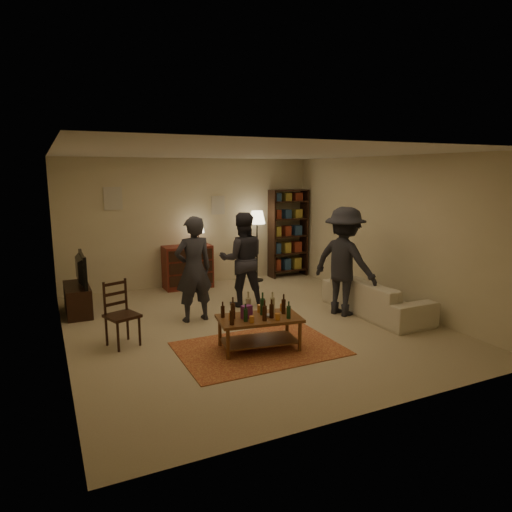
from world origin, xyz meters
TOP-DOWN VIEW (x-y plane):
  - floor at (0.00, 0.00)m, footprint 6.00×6.00m
  - room_shell at (-0.65, 2.98)m, footprint 6.00×6.00m
  - rug at (-0.31, -0.98)m, footprint 2.20×1.50m
  - coffee_table at (-0.32, -0.98)m, footprint 1.20×0.78m
  - dining_chair at (-2.01, 0.01)m, footprint 0.52×0.52m
  - tv_stand at (-2.44, 1.80)m, footprint 0.40×1.00m
  - dresser at (-0.19, 2.71)m, footprint 1.00×0.50m
  - bookshelf at (2.25, 2.78)m, footprint 0.90×0.34m
  - floor_lamp at (1.39, 2.65)m, footprint 0.36×0.36m
  - sofa at (2.20, -0.40)m, footprint 0.81×2.08m
  - person_left at (-0.74, 0.59)m, footprint 0.66×0.45m
  - person_right at (0.33, 1.06)m, footprint 0.98×0.86m
  - person_by_sofa at (1.68, -0.17)m, footprint 1.06×1.36m

SIDE VIEW (x-z plane):
  - floor at x=0.00m, z-range 0.00..0.00m
  - rug at x=-0.31m, z-range 0.00..0.01m
  - sofa at x=2.20m, z-range 0.00..0.61m
  - tv_stand at x=-2.44m, z-range -0.14..0.91m
  - coffee_table at x=-0.32m, z-range 0.01..0.81m
  - dresser at x=-0.19m, z-range -0.20..1.16m
  - dining_chair at x=-2.01m, z-range 0.02..0.96m
  - person_right at x=0.33m, z-range 0.00..1.71m
  - person_left at x=-0.74m, z-range 0.00..1.73m
  - person_by_sofa at x=1.68m, z-range 0.00..1.85m
  - bookshelf at x=2.25m, z-range 0.03..2.04m
  - floor_lamp at x=1.39m, z-range 0.54..2.11m
  - room_shell at x=-0.65m, z-range -1.19..4.81m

